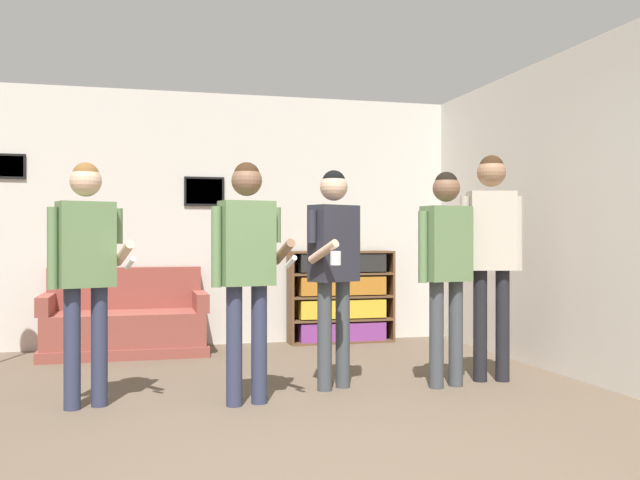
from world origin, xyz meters
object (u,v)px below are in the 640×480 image
Objects in this scene: person_player_foreground_left at (86,257)px; person_spectator_far_right at (491,240)px; bookshelf at (341,297)px; person_watcher_holding_cup at (334,255)px; person_player_foreground_center at (247,256)px; person_spectator_near_bookshelf at (446,255)px; couch at (125,325)px; drinking_cup at (357,246)px.

person_player_foreground_left is 0.92× the size of person_spectator_far_right.
bookshelf is 0.70× the size of person_watcher_holding_cup.
person_player_foreground_center is 1.58m from person_spectator_near_bookshelf.
person_watcher_holding_cup reaches higher than couch.
person_player_foreground_center is 0.92× the size of person_spectator_far_right.
couch is 0.95× the size of person_player_foreground_center.
couch is at bearing -174.95° from bookshelf.
person_spectator_near_bookshelf is 2.45m from drinking_cup.
person_spectator_far_right is (0.44, 0.11, 0.11)m from person_spectator_near_bookshelf.
person_spectator_far_right is (1.30, -0.03, 0.11)m from person_watcher_holding_cup.
person_watcher_holding_cup reaches higher than person_player_foreground_left.
drinking_cup is at bearing -0.06° from bookshelf.
bookshelf reaches higher than couch.
person_player_foreground_left is at bearing -177.56° from person_spectator_far_right.
person_player_foreground_left is at bearing -135.41° from bookshelf.
person_spectator_near_bookshelf is 0.92× the size of person_spectator_far_right.
person_player_foreground_left is 2.63m from person_spectator_near_bookshelf.
bookshelf is 2.47m from person_watcher_holding_cup.
person_player_foreground_left is at bearing -179.64° from person_spectator_near_bookshelf.
bookshelf is 0.70× the size of person_spectator_near_bookshelf.
person_player_foreground_left reaches higher than drinking_cup.
person_player_foreground_center is 0.79m from person_watcher_holding_cup.
person_player_foreground_left reaches higher than couch.
couch is 2.39m from person_player_foreground_left.
person_player_foreground_left is 1.79m from person_watcher_holding_cup.
person_watcher_holding_cup is at bearing -111.58° from drinking_cup.
person_watcher_holding_cup is at bearing 170.38° from person_spectator_near_bookshelf.
person_player_foreground_center is at bearing -121.60° from drinking_cup.
person_player_foreground_center is (1.06, -0.18, 0.01)m from person_player_foreground_left.
person_spectator_far_right is at bearing -36.79° from couch.
person_spectator_near_bookshelf is at bearing -43.01° from couch.
couch is at bearing 108.96° from person_player_foreground_center.
person_player_foreground_left is (-0.22, -2.26, 0.73)m from couch.
drinking_cup is at bearing 4.66° from couch.
person_player_foreground_left is at bearing -95.61° from couch.
person_spectator_near_bookshelf is (1.57, 0.20, -0.01)m from person_player_foreground_center.
bookshelf is at bearing 44.59° from person_player_foreground_left.
couch is 0.95× the size of person_player_foreground_left.
drinking_cup reaches higher than bookshelf.
couch is 2.59m from drinking_cup.
bookshelf is 2.50m from person_spectator_near_bookshelf.
person_spectator_far_right reaches higher than person_watcher_holding_cup.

